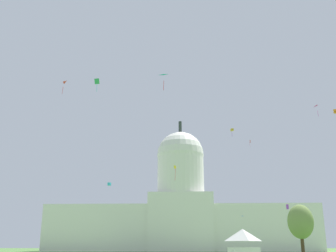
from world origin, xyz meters
The scene contains 13 objects.
capitol_building centered at (0.00, 190.73, 20.17)m, with size 141.35×26.13×70.47m.
event_tent centered at (15.05, 62.20, 3.30)m, with size 6.54×7.12×6.47m.
tree_east_near centered at (31.03, 75.53, 8.60)m, with size 8.31×8.67×12.80m.
kite_red_high centered at (-23.59, 53.72, 37.17)m, with size 1.37×1.72×2.69m.
kite_turquoise_mid centered at (-0.72, 43.76, 33.82)m, with size 1.70×1.06×3.08m.
kite_yellow_mid centered at (0.02, 86.02, 23.86)m, with size 0.69×0.53×4.29m.
kite_green_mid centered at (-13.73, 44.06, 33.24)m, with size 1.07×0.30×2.80m.
kite_violet_low centered at (31.14, 87.62, 13.35)m, with size 0.85×0.71×1.45m.
kite_gold_high centered at (17.17, 90.13, 36.47)m, with size 1.01×0.99×2.43m.
kite_pink_high centered at (34.34, 163.50, 51.11)m, with size 0.61×0.61×3.68m.
kite_cyan_mid centered at (-27.33, 130.25, 26.27)m, with size 1.48×1.48×1.13m.
kite_blue_low centered at (22.78, 122.89, 13.01)m, with size 1.30×1.74×0.22m.
kite_magenta_high centered at (38.68, 76.06, 38.45)m, with size 0.95×1.84×2.95m.
Camera 1 is at (3.27, -26.43, 3.19)m, focal length 42.76 mm.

